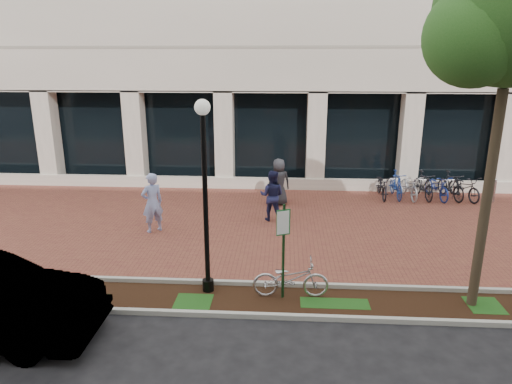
# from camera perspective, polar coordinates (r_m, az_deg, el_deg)

# --- Properties ---
(ground) EXTENTS (120.00, 120.00, 0.00)m
(ground) POSITION_cam_1_polar(r_m,az_deg,el_deg) (15.91, 1.09, -4.04)
(ground) COLOR black
(ground) RESTS_ON ground
(brick_plaza) EXTENTS (40.00, 9.00, 0.01)m
(brick_plaza) POSITION_cam_1_polar(r_m,az_deg,el_deg) (15.91, 1.09, -4.02)
(brick_plaza) COLOR brown
(brick_plaza) RESTS_ON ground
(planting_strip) EXTENTS (40.00, 1.50, 0.01)m
(planting_strip) POSITION_cam_1_polar(r_m,az_deg,el_deg) (11.14, -0.16, -13.41)
(planting_strip) COLOR black
(planting_strip) RESTS_ON ground
(curb_plaza_side) EXTENTS (40.00, 0.12, 0.12)m
(curb_plaza_side) POSITION_cam_1_polar(r_m,az_deg,el_deg) (11.77, 0.08, -11.38)
(curb_plaza_side) COLOR #ACADA3
(curb_plaza_side) RESTS_ON ground
(curb_street_side) EXTENTS (40.00, 0.12, 0.12)m
(curb_street_side) POSITION_cam_1_polar(r_m,az_deg,el_deg) (10.47, -0.44, -15.18)
(curb_street_side) COLOR #ACADA3
(curb_street_side) RESTS_ON ground
(parking_sign) EXTENTS (0.34, 0.07, 2.36)m
(parking_sign) POSITION_cam_1_polar(r_m,az_deg,el_deg) (10.63, 3.46, -5.96)
(parking_sign) COLOR #153A19
(parking_sign) RESTS_ON ground
(lamppost) EXTENTS (0.36, 0.36, 4.68)m
(lamppost) POSITION_cam_1_polar(r_m,az_deg,el_deg) (10.64, -6.39, 0.43)
(lamppost) COLOR black
(lamppost) RESTS_ON ground
(locked_bicycle) EXTENTS (1.85, 0.73, 0.96)m
(locked_bicycle) POSITION_cam_1_polar(r_m,az_deg,el_deg) (11.14, 4.35, -10.72)
(locked_bicycle) COLOR #BBBBBF
(locked_bicycle) RESTS_ON ground
(pedestrian_left) EXTENTS (0.87, 0.83, 2.00)m
(pedestrian_left) POSITION_cam_1_polar(r_m,az_deg,el_deg) (15.31, -12.83, -1.32)
(pedestrian_left) COLOR #96A7DF
(pedestrian_left) RESTS_ON ground
(pedestrian_mid) EXTENTS (0.99, 0.84, 1.81)m
(pedestrian_mid) POSITION_cam_1_polar(r_m,az_deg,el_deg) (16.04, 2.00, -0.46)
(pedestrian_mid) COLOR #1C1F47
(pedestrian_mid) RESTS_ON ground
(pedestrian_right) EXTENTS (1.04, 0.84, 1.85)m
(pedestrian_right) POSITION_cam_1_polar(r_m,az_deg,el_deg) (17.77, 2.87, 1.26)
(pedestrian_right) COLOR #28292D
(pedestrian_right) RESTS_ON ground
(bollard) EXTENTS (0.12, 0.12, 0.99)m
(bollard) POSITION_cam_1_polar(r_m,az_deg,el_deg) (20.47, 27.63, 0.18)
(bollard) COLOR #ACADB1
(bollard) RESTS_ON ground
(bike_rack_cluster) EXTENTS (4.26, 2.04, 1.12)m
(bike_rack_cluster) POSITION_cam_1_polar(r_m,az_deg,el_deg) (19.90, 20.18, 0.72)
(bike_rack_cluster) COLOR black
(bike_rack_cluster) RESTS_ON ground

